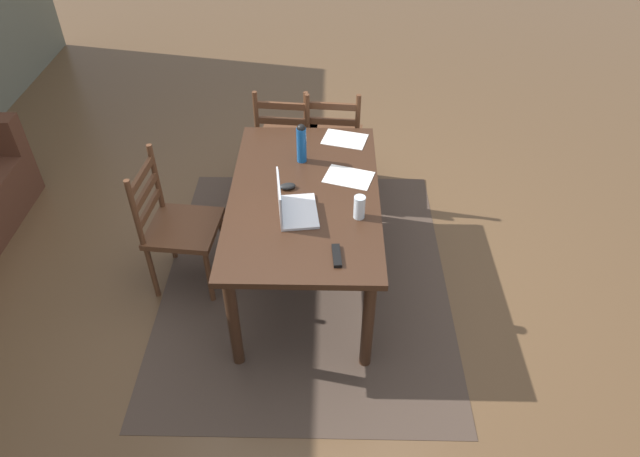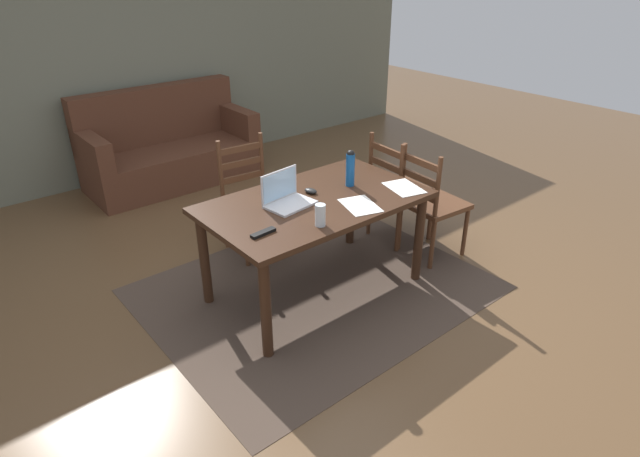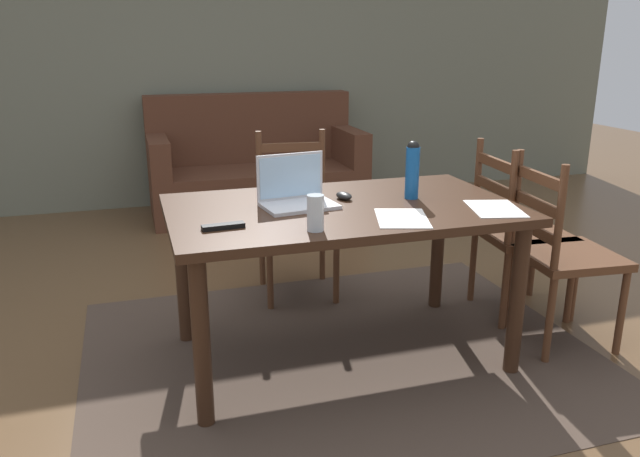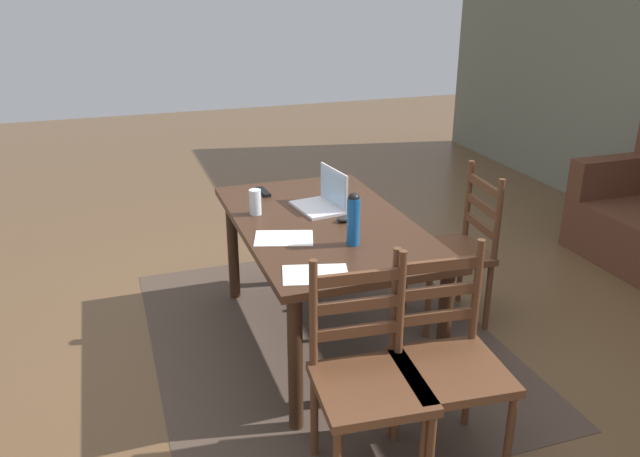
{
  "view_description": "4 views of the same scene",
  "coord_description": "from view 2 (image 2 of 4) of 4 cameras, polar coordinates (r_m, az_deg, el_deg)",
  "views": [
    {
      "loc": [
        -2.8,
        -0.15,
        2.85
      ],
      "look_at": [
        -0.05,
        -0.1,
        0.5
      ],
      "focal_mm": 31.98,
      "sensor_mm": 36.0,
      "label": 1
    },
    {
      "loc": [
        -2.12,
        -2.61,
        2.27
      ],
      "look_at": [
        0.05,
        0.01,
        0.5
      ],
      "focal_mm": 29.85,
      "sensor_mm": 36.0,
      "label": 2
    },
    {
      "loc": [
        -0.9,
        -2.58,
        1.48
      ],
      "look_at": [
        -0.08,
        0.07,
        0.63
      ],
      "focal_mm": 35.16,
      "sensor_mm": 36.0,
      "label": 3
    },
    {
      "loc": [
        3.1,
        -1.08,
        2.01
      ],
      "look_at": [
        -0.12,
        0.02,
        0.65
      ],
      "focal_mm": 36.17,
      "sensor_mm": 36.0,
      "label": 4
    }
  ],
  "objects": [
    {
      "name": "wall_back",
      "position": [
        6.25,
        -20.32,
        17.43
      ],
      "size": [
        8.0,
        0.12,
        2.7
      ],
      "primitive_type": "cube",
      "color": "#6B6D5B",
      "rests_on": "ground"
    },
    {
      "name": "ground_plane",
      "position": [
        4.06,
        -0.48,
        -6.5
      ],
      "size": [
        14.0,
        14.0,
        0.0
      ],
      "primitive_type": "plane",
      "color": "brown"
    },
    {
      "name": "paper_stack_left",
      "position": [
        3.61,
        4.33,
        2.48
      ],
      "size": [
        0.29,
        0.35,
        0.0
      ],
      "primitive_type": "cube",
      "rotation": [
        0.0,
        0.0,
        -0.3
      ],
      "color": "white",
      "rests_on": "dining_table"
    },
    {
      "name": "computer_mouse",
      "position": [
        3.79,
        -1.01,
        4.06
      ],
      "size": [
        0.08,
        0.11,
        0.03
      ],
      "primitive_type": "ellipsoid",
      "rotation": [
        0.0,
        0.0,
        0.24
      ],
      "color": "black",
      "rests_on": "dining_table"
    },
    {
      "name": "water_bottle",
      "position": [
        3.88,
        3.27,
        6.56
      ],
      "size": [
        0.06,
        0.06,
        0.27
      ],
      "color": "#145199",
      "rests_on": "dining_table"
    },
    {
      "name": "laptop",
      "position": [
        3.62,
        -3.72,
        3.51
      ],
      "size": [
        0.35,
        0.26,
        0.23
      ],
      "color": "silver",
      "rests_on": "dining_table"
    },
    {
      "name": "chair_right_far",
      "position": [
        4.62,
        8.35,
        4.12
      ],
      "size": [
        0.48,
        0.48,
        0.95
      ],
      "color": "#56331E",
      "rests_on": "ground"
    },
    {
      "name": "drinking_glass",
      "position": [
        3.31,
        0.03,
        1.45
      ],
      "size": [
        0.07,
        0.07,
        0.14
      ],
      "primitive_type": "cylinder",
      "color": "silver",
      "rests_on": "dining_table"
    },
    {
      "name": "area_rug",
      "position": [
        4.06,
        -0.48,
        -6.46
      ],
      "size": [
        2.41,
        1.93,
        0.01
      ],
      "primitive_type": "cube",
      "color": "#47382D",
      "rests_on": "ground"
    },
    {
      "name": "chair_right_near",
      "position": [
        4.4,
        11.85,
        2.61
      ],
      "size": [
        0.48,
        0.48,
        0.95
      ],
      "color": "#56331E",
      "rests_on": "ground"
    },
    {
      "name": "paper_stack_right",
      "position": [
        3.93,
        8.98,
        4.34
      ],
      "size": [
        0.28,
        0.34,
        0.0
      ],
      "primitive_type": "cube",
      "rotation": [
        0.0,
        0.0,
        -0.26
      ],
      "color": "white",
      "rests_on": "dining_table"
    },
    {
      "name": "couch",
      "position": [
        6.1,
        -15.91,
        8.14
      ],
      "size": [
        1.8,
        0.8,
        1.0
      ],
      "color": "#512D1E",
      "rests_on": "ground"
    },
    {
      "name": "dining_table",
      "position": [
        3.74,
        -0.52,
        1.85
      ],
      "size": [
        1.56,
        0.92,
        0.75
      ],
      "color": "#382114",
      "rests_on": "ground"
    },
    {
      "name": "tv_remote",
      "position": [
        3.25,
        -6.11,
        -0.46
      ],
      "size": [
        0.17,
        0.06,
        0.02
      ],
      "primitive_type": "cube",
      "rotation": [
        0.0,
        0.0,
        1.65
      ],
      "color": "black",
      "rests_on": "dining_table"
    },
    {
      "name": "chair_far_head",
      "position": [
        4.44,
        -7.28,
        3.19
      ],
      "size": [
        0.48,
        0.48,
        0.95
      ],
      "color": "#56331E",
      "rests_on": "ground"
    }
  ]
}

